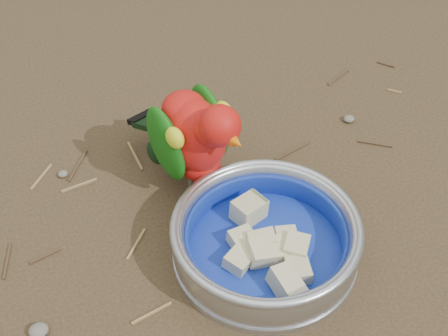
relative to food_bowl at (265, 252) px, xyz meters
name	(u,v)px	position (x,y,z in m)	size (l,w,h in m)	color
ground	(237,327)	(-0.07, -0.09, -0.01)	(60.00, 60.00, 0.00)	#433320
food_bowl	(265,252)	(0.00, 0.00, 0.00)	(0.23, 0.23, 0.02)	#B2B2BA
bowl_wall	(266,237)	(0.00, 0.00, 0.03)	(0.23, 0.23, 0.04)	#B2B2BA
fruit_wedges	(266,241)	(0.00, 0.00, 0.02)	(0.14, 0.14, 0.03)	beige
lory_parrot	(195,144)	(-0.04, 0.15, 0.08)	(0.10, 0.21, 0.17)	red
ground_debris	(219,274)	(-0.07, -0.01, -0.01)	(0.90, 0.80, 0.01)	olive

